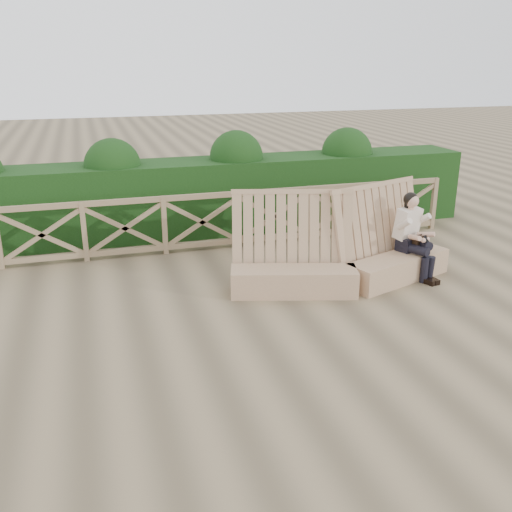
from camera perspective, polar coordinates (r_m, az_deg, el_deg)
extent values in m
plane|color=brown|center=(7.82, -0.07, -7.26)|extent=(60.00, 60.00, 0.00)
cube|color=#9D7659|center=(8.87, 3.79, -2.52)|extent=(2.00, 1.01, 0.42)
cube|color=#9D7659|center=(8.93, 3.74, 1.55)|extent=(1.99, 0.95, 1.53)
cube|color=#9D7659|center=(9.68, 13.96, -1.15)|extent=(2.00, 1.12, 0.42)
cube|color=#9D7659|center=(9.67, 13.02, 2.49)|extent=(1.97, 1.06, 1.53)
cube|color=black|center=(9.90, 14.98, 1.18)|extent=(0.44, 0.38, 0.23)
cube|color=beige|center=(9.84, 14.92, 3.19)|extent=(0.49, 0.42, 0.54)
sphere|color=tan|center=(9.71, 15.36, 5.33)|extent=(0.28, 0.28, 0.22)
sphere|color=black|center=(9.72, 15.20, 5.49)|extent=(0.30, 0.30, 0.24)
cylinder|color=black|center=(9.72, 15.62, 0.65)|extent=(0.31, 0.50, 0.15)
cylinder|color=black|center=(9.83, 16.15, 1.26)|extent=(0.31, 0.50, 0.17)
cylinder|color=black|center=(9.68, 16.48, -1.39)|extent=(0.16, 0.16, 0.42)
cylinder|color=black|center=(9.77, 17.01, -1.26)|extent=(0.16, 0.16, 0.42)
cube|color=black|center=(9.69, 16.82, -2.47)|extent=(0.17, 0.26, 0.08)
cube|color=black|center=(9.76, 17.27, -2.36)|extent=(0.17, 0.26, 0.08)
cube|color=black|center=(9.78, 15.95, 1.51)|extent=(0.24, 0.19, 0.14)
cube|color=black|center=(9.66, 16.68, 1.59)|extent=(0.10, 0.11, 0.12)
cube|color=#856A4D|center=(10.68, -5.50, 5.97)|extent=(10.10, 0.07, 0.10)
cube|color=#856A4D|center=(10.93, -5.35, 1.23)|extent=(10.10, 0.07, 0.10)
cube|color=black|center=(11.90, -6.62, 5.83)|extent=(12.00, 1.20, 1.50)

